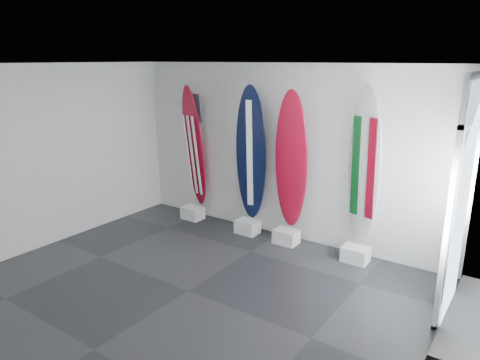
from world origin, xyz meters
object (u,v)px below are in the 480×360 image
Objects in this scene: surfboard_swiss at (291,161)px; surfboard_italy at (364,168)px; surfboard_usa at (194,147)px; surfboard_navy at (251,154)px.

surfboard_swiss is 1.23m from surfboard_italy.
surfboard_swiss is at bearing 9.52° from surfboard_usa.
surfboard_swiss is at bearing -15.14° from surfboard_navy.
surfboard_swiss is 0.95× the size of surfboard_italy.
surfboard_swiss is at bearing -165.09° from surfboard_italy.
surfboard_italy is (3.34, 0.00, 0.07)m from surfboard_usa.
surfboard_navy reaches higher than surfboard_usa.
surfboard_usa is 3.34m from surfboard_italy.
surfboard_italy is (2.03, 0.00, 0.04)m from surfboard_navy.
surfboard_usa is 2.11m from surfboard_swiss.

